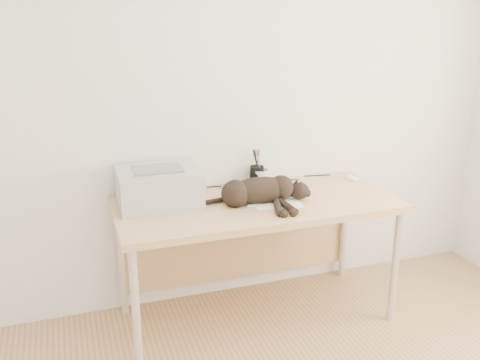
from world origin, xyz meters
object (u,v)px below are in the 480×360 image
object	(u,v)px
cat	(257,192)
mug	(261,177)
printer	(158,187)
pen_cup	(257,175)
desk	(252,218)
mouse	(352,176)

from	to	relation	value
cat	mug	xyz separation A→B (m)	(0.14, 0.31, -0.02)
printer	cat	size ratio (longest dim) A/B	0.65
mug	pen_cup	size ratio (longest dim) A/B	0.48
mug	pen_cup	distance (m)	0.03
printer	mug	bearing A→B (deg)	11.70
desk	cat	xyz separation A→B (m)	(-0.01, -0.11, 0.20)
printer	pen_cup	size ratio (longest dim) A/B	2.06
desk	pen_cup	bearing A→B (deg)	62.60
desk	mug	world-z (taller)	mug
cat	printer	bearing A→B (deg)	166.21
printer	mug	size ratio (longest dim) A/B	4.27
desk	pen_cup	xyz separation A→B (m)	(0.11, 0.20, 0.19)
desk	cat	world-z (taller)	cat
desk	mug	bearing A→B (deg)	56.67
pen_cup	mouse	distance (m)	0.62
printer	mouse	bearing A→B (deg)	2.37
cat	pen_cup	size ratio (longest dim) A/B	3.16
cat	mug	world-z (taller)	cat
cat	desk	bearing A→B (deg)	88.05
cat	pen_cup	xyz separation A→B (m)	(0.12, 0.32, -0.01)
desk	mug	distance (m)	0.29
mug	mouse	distance (m)	0.60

